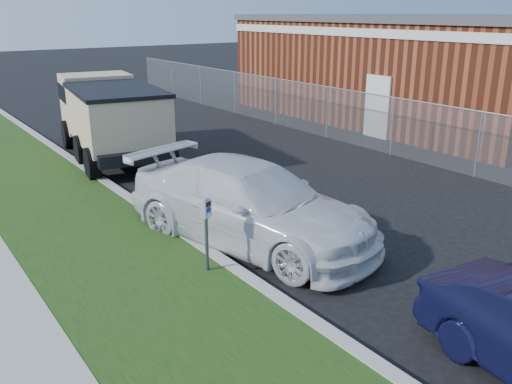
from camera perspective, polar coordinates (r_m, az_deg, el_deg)
ground at (r=11.03m, az=9.01°, el=-4.93°), size 120.00×120.00×0.00m
streetside at (r=10.22m, az=-23.11°, el=-7.84°), size 6.12×50.00×0.15m
chainlink_fence at (r=19.58m, az=7.57°, el=9.34°), size 0.06×30.06×30.00m
brick_building at (r=24.54m, az=16.62°, el=12.62°), size 9.20×14.20×4.17m
parking_meter at (r=9.04m, az=-5.28°, el=-2.78°), size 0.21×0.18×1.32m
white_wagon at (r=10.59m, az=-0.85°, el=-1.14°), size 3.55×5.79×1.57m
dump_truck at (r=17.40m, az=-15.16°, el=7.92°), size 3.17×6.28×2.36m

